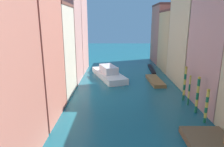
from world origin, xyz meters
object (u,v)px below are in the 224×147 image
mooring_pole_1 (198,94)px  mooring_pole_0 (207,106)px  vaporetto_white (108,73)px  gondola_black (152,69)px  motorboat_0 (155,81)px  mooring_pole_3 (185,83)px  waterfront_dock (212,146)px  mooring_pole_2 (189,90)px

mooring_pole_1 → mooring_pole_0: bearing=-90.4°
vaporetto_white → gondola_black: (10.57, 7.36, -0.70)m
motorboat_0 → mooring_pole_3: bearing=-75.1°
waterfront_dock → mooring_pole_2: (1.42, 10.28, 1.92)m
mooring_pole_0 → mooring_pole_1: size_ratio=0.86×
mooring_pole_0 → mooring_pole_2: (-0.11, 5.22, 0.08)m
mooring_pole_0 → vaporetto_white: bearing=121.1°
waterfront_dock → mooring_pole_0: (1.53, 5.06, 1.84)m
mooring_pole_3 → motorboat_0: (-2.46, 9.29, -2.38)m
mooring_pole_1 → vaporetto_white: (-11.93, 17.03, -1.60)m
waterfront_dock → mooring_pole_0: mooring_pole_0 is taller
mooring_pole_0 → mooring_pole_2: 5.22m
mooring_pole_0 → vaporetto_white: (-11.91, 19.74, -1.25)m
vaporetto_white → motorboat_0: (9.31, -3.37, -0.60)m
gondola_black → motorboat_0: (-1.26, -10.74, 0.10)m
mooring_pole_2 → gondola_black: size_ratio=0.46×
mooring_pole_0 → vaporetto_white: 23.09m
waterfront_dock → mooring_pole_1: mooring_pole_1 is taller
waterfront_dock → vaporetto_white: bearing=112.7°
vaporetto_white → mooring_pole_2: bearing=-50.9°
waterfront_dock → mooring_pole_2: mooring_pole_2 is taller
mooring_pole_3 → motorboat_0: 9.90m
waterfront_dock → mooring_pole_3: mooring_pole_3 is taller
vaporetto_white → gondola_black: 12.90m
mooring_pole_0 → motorboat_0: bearing=99.0°
gondola_black → waterfront_dock: bearing=-90.3°
gondola_black → mooring_pole_1: bearing=-86.8°
mooring_pole_2 → vaporetto_white: mooring_pole_2 is taller
mooring_pole_3 → motorboat_0: mooring_pole_3 is taller
motorboat_0 → mooring_pole_1: bearing=-79.1°
waterfront_dock → mooring_pole_2: 10.55m
waterfront_dock → motorboat_0: size_ratio=0.78×
mooring_pole_0 → gondola_black: bearing=92.8°
vaporetto_white → gondola_black: bearing=34.9°
waterfront_dock → vaporetto_white: 26.89m
mooring_pole_2 → mooring_pole_3: mooring_pole_3 is taller
mooring_pole_1 → waterfront_dock: bearing=-101.3°
mooring_pole_0 → mooring_pole_3: bearing=91.2°
vaporetto_white → gondola_black: vaporetto_white is taller
mooring_pole_2 → motorboat_0: size_ratio=0.56×
mooring_pole_0 → mooring_pole_2: bearing=91.2°
mooring_pole_1 → gondola_black: 24.54m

